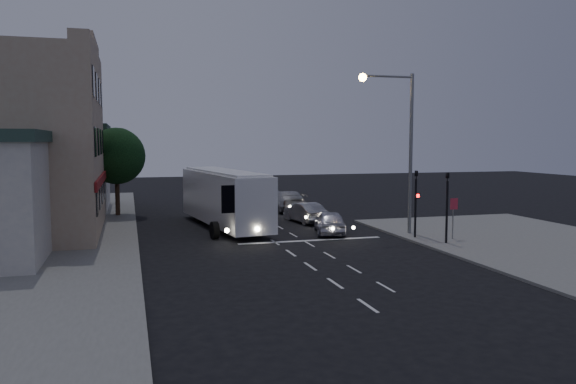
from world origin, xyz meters
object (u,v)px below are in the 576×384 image
object	(u,v)px
traffic_signal_main	(416,195)
streetlight	(401,134)
car_suv	(330,222)
tour_bus	(224,197)
regulatory_sign	(453,212)
car_sedan_c	(268,195)
street_tree	(116,153)
car_sedan_b	(287,201)
traffic_signal_side	(447,199)
car_sedan_a	(305,212)

from	to	relation	value
traffic_signal_main	streetlight	bearing A→B (deg)	100.20
car_suv	streetlight	xyz separation A→B (m)	(3.60, -1.60, 5.05)
tour_bus	car_suv	size ratio (longest dim) A/B	2.95
tour_bus	regulatory_sign	xyz separation A→B (m)	(11.02, -8.21, -0.33)
car_sedan_c	street_tree	xyz separation A→B (m)	(-12.26, -5.00, 3.76)
car_suv	car_sedan_b	distance (m)	11.02
car_sedan_c	street_tree	distance (m)	13.77
tour_bus	street_tree	world-z (taller)	street_tree
traffic_signal_side	traffic_signal_main	bearing A→B (deg)	109.49
car_sedan_c	streetlight	size ratio (longest dim) A/B	0.59
car_sedan_b	regulatory_sign	xyz separation A→B (m)	(4.98, -15.05, 0.82)
traffic_signal_side	streetlight	size ratio (longest dim) A/B	0.46
car_sedan_a	regulatory_sign	world-z (taller)	regulatory_sign
traffic_signal_side	streetlight	distance (m)	4.84
car_suv	streetlight	size ratio (longest dim) A/B	0.45
car_sedan_b	car_sedan_c	world-z (taller)	car_sedan_b
tour_bus	traffic_signal_side	distance (m)	13.60
tour_bus	car_sedan_a	distance (m)	5.65
street_tree	traffic_signal_main	bearing A→B (deg)	-42.03
car_suv	regulatory_sign	bearing A→B (deg)	158.39
traffic_signal_main	street_tree	distance (m)	21.38
car_sedan_a	regulatory_sign	size ratio (longest dim) A/B	1.84
tour_bus	streetlight	xyz separation A→B (m)	(9.07, -5.77, 3.81)
car_sedan_c	traffic_signal_main	world-z (taller)	traffic_signal_main
street_tree	tour_bus	bearing A→B (deg)	-47.41
car_suv	car_sedan_a	bearing A→B (deg)	-75.67
car_sedan_a	streetlight	world-z (taller)	streetlight
car_suv	traffic_signal_main	world-z (taller)	traffic_signal_main
car_sedan_c	traffic_signal_side	bearing A→B (deg)	108.79
car_sedan_b	traffic_signal_main	world-z (taller)	traffic_signal_main
car_sedan_b	regulatory_sign	world-z (taller)	regulatory_sign
car_sedan_a	traffic_signal_side	world-z (taller)	traffic_signal_side
car_sedan_b	car_suv	bearing A→B (deg)	90.61
car_suv	traffic_signal_side	distance (m)	6.98
car_sedan_b	car_sedan_c	size ratio (longest dim) A/B	1.02
traffic_signal_side	tour_bus	bearing A→B (deg)	137.54
car_sedan_b	street_tree	bearing A→B (deg)	2.61
car_suv	traffic_signal_main	distance (m)	5.20
car_sedan_b	street_tree	world-z (taller)	street_tree
traffic_signal_side	regulatory_sign	xyz separation A→B (m)	(1.00, 0.96, -0.82)
tour_bus	regulatory_sign	size ratio (longest dim) A/B	5.39
tour_bus	traffic_signal_side	world-z (taller)	traffic_signal_side
traffic_signal_main	traffic_signal_side	size ratio (longest dim) A/B	1.00
car_sedan_b	car_sedan_c	xyz separation A→B (m)	(-0.26, 5.21, -0.05)
car_suv	traffic_signal_side	size ratio (longest dim) A/B	0.98
car_suv	car_sedan_b	bearing A→B (deg)	-78.58
car_suv	traffic_signal_side	bearing A→B (deg)	146.73
car_sedan_a	traffic_signal_side	bearing A→B (deg)	106.95
car_sedan_b	tour_bus	bearing A→B (deg)	52.11
car_sedan_a	street_tree	world-z (taller)	street_tree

